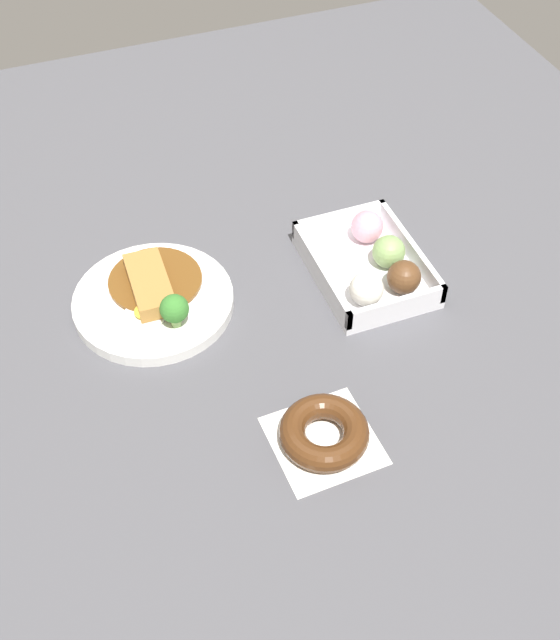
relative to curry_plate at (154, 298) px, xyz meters
The scene contains 4 objects.
ground_plane 0.13m from the curry_plate, 118.93° to the right, with size 1.60×1.60×0.00m, color #4C4C51.
curry_plate is the anchor object (origin of this frame).
donut_box 0.32m from the curry_plate, 99.74° to the right, with size 0.21×0.15×0.06m.
chocolate_ring_donut 0.33m from the curry_plate, 155.52° to the right, with size 0.13×0.13×0.03m.
Camera 1 is at (-0.75, 0.23, 0.84)m, focal length 45.12 mm.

